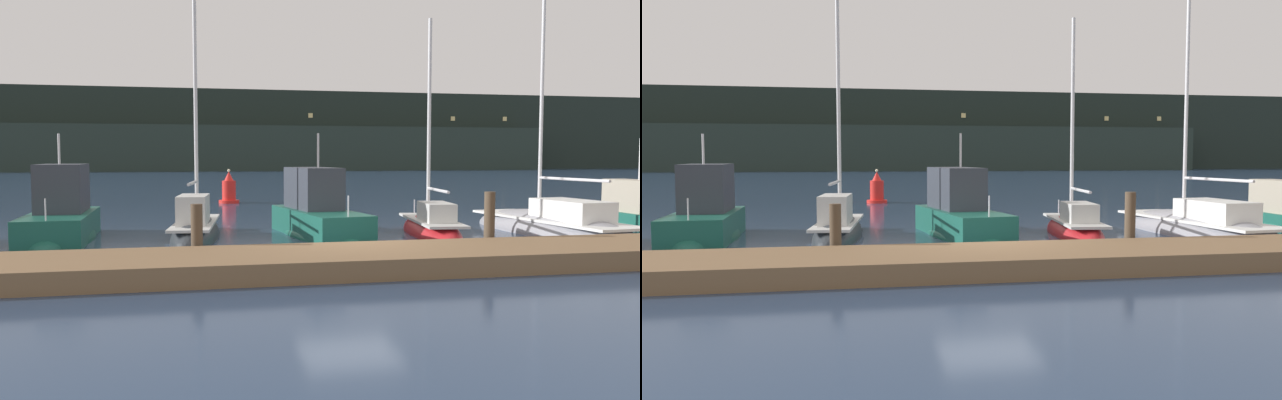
% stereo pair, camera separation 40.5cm
% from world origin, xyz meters
% --- Properties ---
extents(ground_plane, '(400.00, 400.00, 0.00)m').
position_xyz_m(ground_plane, '(0.00, 0.00, 0.00)').
color(ground_plane, navy).
extents(dock, '(31.60, 2.80, 0.45)m').
position_xyz_m(dock, '(0.00, -1.72, 0.23)').
color(dock, brown).
rests_on(dock, ground).
extents(mooring_pile_1, '(0.28, 0.28, 1.42)m').
position_xyz_m(mooring_pile_1, '(-3.78, -0.07, 0.71)').
color(mooring_pile_1, '#4C3D2D').
rests_on(mooring_pile_1, ground).
extents(mooring_pile_2, '(0.28, 0.28, 1.62)m').
position_xyz_m(mooring_pile_2, '(3.78, -0.07, 0.81)').
color(mooring_pile_2, '#4C3D2D').
rests_on(mooring_pile_2, ground).
extents(motorboat_berth_2, '(2.14, 5.53, 3.92)m').
position_xyz_m(motorboat_berth_2, '(-7.81, 5.01, 0.39)').
color(motorboat_berth_2, '#195647').
rests_on(motorboat_berth_2, ground).
extents(sailboat_berth_3, '(2.00, 5.86, 8.85)m').
position_xyz_m(sailboat_berth_3, '(-3.78, 4.58, 0.15)').
color(sailboat_berth_3, '#2D3338').
rests_on(sailboat_berth_3, ground).
extents(motorboat_berth_4, '(2.69, 5.80, 3.77)m').
position_xyz_m(motorboat_berth_4, '(0.08, 4.37, 0.44)').
color(motorboat_berth_4, '#195647').
rests_on(motorboat_berth_4, ground).
extents(sailboat_berth_5, '(2.12, 5.44, 7.65)m').
position_xyz_m(sailboat_berth_5, '(3.75, 3.88, 0.12)').
color(sailboat_berth_5, red).
rests_on(sailboat_berth_5, ground).
extents(sailboat_berth_6, '(2.93, 8.15, 12.09)m').
position_xyz_m(sailboat_berth_6, '(7.70, 3.25, 0.11)').
color(sailboat_berth_6, gray).
rests_on(sailboat_berth_6, ground).
extents(motorboat_berth_7, '(1.42, 4.73, 3.78)m').
position_xyz_m(motorboat_berth_7, '(11.54, 4.02, 0.26)').
color(motorboat_berth_7, '#195647').
rests_on(motorboat_berth_7, ground).
extents(channel_buoy, '(1.11, 1.11, 1.84)m').
position_xyz_m(channel_buoy, '(-1.89, 18.98, 0.67)').
color(channel_buoy, red).
rests_on(channel_buoy, ground).
extents(hillside_backdrop, '(240.00, 23.00, 14.25)m').
position_xyz_m(hillside_backdrop, '(-2.29, 101.91, 6.57)').
color(hillside_backdrop, '#1E2823').
rests_on(hillside_backdrop, ground).
extents(rowboat_adrift, '(3.27, 1.29, 0.56)m').
position_xyz_m(rowboat_adrift, '(16.94, 11.81, 0.00)').
color(rowboat_adrift, '#2D3338').
rests_on(rowboat_adrift, ground).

